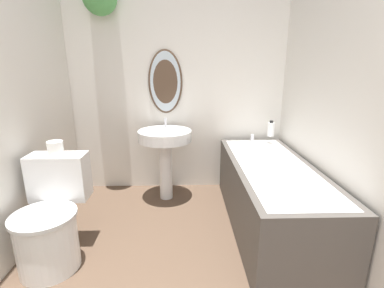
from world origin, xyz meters
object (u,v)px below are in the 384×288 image
Objects in this scene: toilet_paper_roll at (55,148)px; pedestal_sink at (165,145)px; shampoo_bottle at (271,129)px; bathtub at (270,195)px; toilet at (51,220)px.

pedestal_sink is at bearing 45.77° from toilet_paper_roll.
shampoo_bottle is (1.10, 0.09, 0.14)m from pedestal_sink.
shampoo_bottle is at bearing 75.38° from bathtub.
toilet_paper_roll is at bearing -173.55° from bathtub.
toilet_paper_roll is (-0.74, -0.76, 0.20)m from pedestal_sink.
shampoo_bottle is at bearing 24.84° from toilet_paper_roll.
toilet_paper_roll is at bearing -134.23° from pedestal_sink.
shampoo_bottle is (1.84, 1.06, 0.40)m from toilet.
pedestal_sink reaches higher than toilet.
toilet is 0.44× the size of bathtub.
shampoo_bottle is 1.50× the size of toilet_paper_roll.
pedestal_sink is 1.08m from toilet_paper_roll.
toilet is at bearing -166.72° from bathtub.
bathtub is 1.74m from toilet_paper_roll.
toilet_paper_roll reaches higher than toilet.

